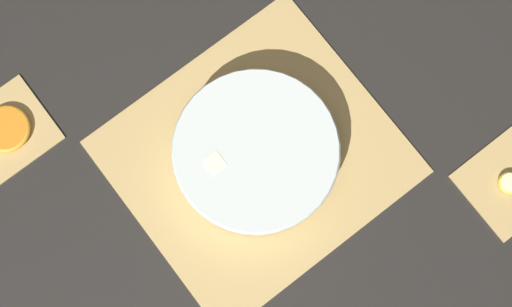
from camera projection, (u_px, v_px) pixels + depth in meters
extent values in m
plane|color=black|center=(256.00, 157.00, 1.13)|extent=(6.00, 6.00, 0.00)
cube|color=tan|center=(256.00, 157.00, 1.13)|extent=(0.42, 0.38, 0.01)
cube|color=brown|center=(176.00, 216.00, 1.11)|extent=(0.01, 0.37, 0.00)
cube|color=brown|center=(203.00, 196.00, 1.11)|extent=(0.01, 0.37, 0.00)
cube|color=brown|center=(230.00, 176.00, 1.12)|extent=(0.01, 0.37, 0.00)
cube|color=brown|center=(256.00, 156.00, 1.12)|extent=(0.01, 0.37, 0.00)
cube|color=brown|center=(282.00, 137.00, 1.13)|extent=(0.01, 0.37, 0.00)
cube|color=brown|center=(308.00, 117.00, 1.14)|extent=(0.01, 0.37, 0.00)
cube|color=brown|center=(333.00, 98.00, 1.14)|extent=(0.01, 0.37, 0.00)
cube|color=tan|center=(508.00, 184.00, 1.12)|extent=(0.13, 0.13, 0.01)
cube|color=brown|center=(489.00, 199.00, 1.11)|extent=(0.00, 0.13, 0.00)
cube|color=brown|center=(502.00, 189.00, 1.11)|extent=(0.00, 0.13, 0.00)
cube|color=tan|center=(8.00, 130.00, 1.13)|extent=(0.13, 0.13, 0.01)
cube|color=brown|center=(7.00, 130.00, 1.13)|extent=(0.00, 0.13, 0.00)
cube|color=brown|center=(25.00, 118.00, 1.14)|extent=(0.00, 0.13, 0.00)
cylinder|color=silver|center=(256.00, 153.00, 1.09)|extent=(0.25, 0.25, 0.06)
torus|color=silver|center=(256.00, 150.00, 1.07)|extent=(0.26, 0.26, 0.01)
cylinder|color=beige|center=(280.00, 115.00, 1.10)|extent=(0.03, 0.03, 0.01)
cylinder|color=beige|center=(258.00, 169.00, 1.07)|extent=(0.03, 0.03, 0.01)
cylinder|color=beige|center=(259.00, 201.00, 1.06)|extent=(0.03, 0.03, 0.01)
cylinder|color=beige|center=(301.00, 198.00, 1.06)|extent=(0.03, 0.03, 0.01)
cylinder|color=beige|center=(213.00, 133.00, 1.10)|extent=(0.02, 0.02, 0.01)
cylinder|color=beige|center=(271.00, 147.00, 1.10)|extent=(0.03, 0.03, 0.01)
cube|color=#EFEACC|center=(215.00, 164.00, 1.08)|extent=(0.03, 0.03, 0.03)
cube|color=#EFEACC|center=(255.00, 214.00, 1.09)|extent=(0.03, 0.03, 0.03)
cube|color=#EFEACC|center=(269.00, 99.00, 1.12)|extent=(0.02, 0.02, 0.02)
cube|color=#EFEACC|center=(313.00, 131.00, 1.10)|extent=(0.03, 0.03, 0.03)
cube|color=#EFEACC|center=(233.00, 178.00, 1.09)|extent=(0.03, 0.03, 0.03)
cube|color=#EFEACC|center=(283.00, 165.00, 1.10)|extent=(0.03, 0.03, 0.03)
ellipsoid|color=orange|center=(247.00, 153.00, 1.09)|extent=(0.02, 0.01, 0.01)
ellipsoid|color=red|center=(315.00, 150.00, 1.11)|extent=(0.03, 0.01, 0.01)
ellipsoid|color=red|center=(297.00, 185.00, 1.10)|extent=(0.02, 0.01, 0.01)
ellipsoid|color=orange|center=(237.00, 101.00, 1.12)|extent=(0.03, 0.02, 0.01)
ellipsoid|color=orange|center=(195.00, 153.00, 1.10)|extent=(0.03, 0.01, 0.01)
cylinder|color=orange|center=(6.00, 129.00, 1.13)|extent=(0.07, 0.07, 0.01)
torus|color=#F4A82D|center=(6.00, 129.00, 1.13)|extent=(0.08, 0.08, 0.01)
cylinder|color=beige|center=(510.00, 183.00, 1.11)|extent=(0.03, 0.03, 0.01)
torus|color=yellow|center=(510.00, 183.00, 1.11)|extent=(0.04, 0.04, 0.01)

